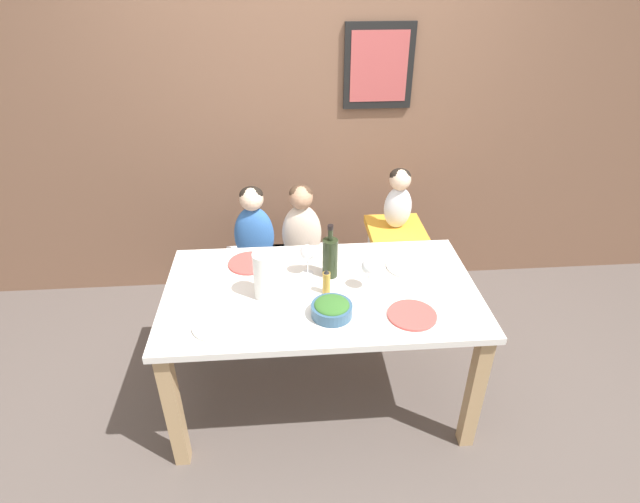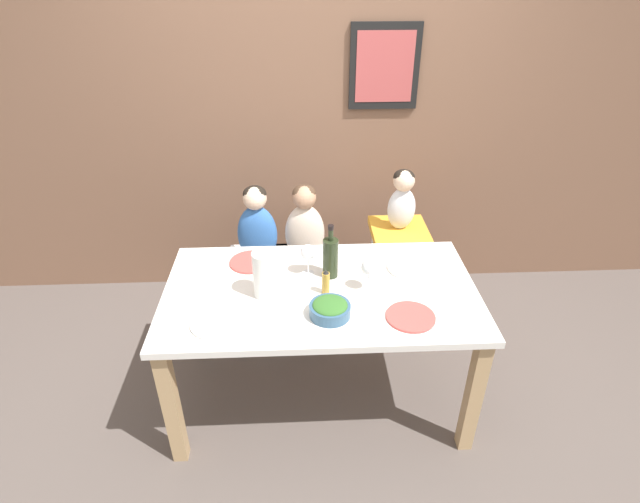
% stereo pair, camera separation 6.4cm
% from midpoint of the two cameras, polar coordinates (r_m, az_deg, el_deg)
% --- Properties ---
extents(ground_plane, '(14.00, 14.00, 0.00)m').
position_cam_midpoint_polar(ground_plane, '(2.99, -0.53, -15.98)').
color(ground_plane, '#564C47').
extents(wall_back, '(10.00, 0.09, 2.70)m').
position_cam_midpoint_polar(wall_back, '(3.35, -2.13, 16.67)').
color(wall_back, brown).
rests_on(wall_back, ground_plane).
extents(dining_table, '(1.56, 0.87, 0.74)m').
position_cam_midpoint_polar(dining_table, '(2.56, -0.60, -6.17)').
color(dining_table, white).
rests_on(dining_table, ground_plane).
extents(chair_far_left, '(0.41, 0.43, 0.48)m').
position_cam_midpoint_polar(chair_far_left, '(3.27, -7.76, -2.26)').
color(chair_far_left, silver).
rests_on(chair_far_left, ground_plane).
extents(chair_far_center, '(0.41, 0.43, 0.48)m').
position_cam_midpoint_polar(chair_far_center, '(3.27, -2.56, -2.06)').
color(chair_far_center, silver).
rests_on(chair_far_center, ground_plane).
extents(chair_right_highchair, '(0.35, 0.36, 0.69)m').
position_cam_midpoint_polar(chair_right_highchair, '(3.25, 7.92, 0.55)').
color(chair_right_highchair, silver).
rests_on(chair_right_highchair, ground_plane).
extents(person_child_left, '(0.25, 0.15, 0.52)m').
position_cam_midpoint_polar(person_child_left, '(3.10, -8.19, 2.93)').
color(person_child_left, '#3366B2').
rests_on(person_child_left, chair_far_left).
extents(person_child_center, '(0.25, 0.15, 0.52)m').
position_cam_midpoint_polar(person_child_center, '(3.09, -2.71, 3.16)').
color(person_child_center, beige).
rests_on(person_child_center, chair_far_center).
extents(person_baby_right, '(0.17, 0.13, 0.39)m').
position_cam_midpoint_polar(person_baby_right, '(3.09, 8.41, 6.39)').
color(person_baby_right, silver).
rests_on(person_baby_right, chair_right_highchair).
extents(wine_bottle, '(0.08, 0.08, 0.30)m').
position_cam_midpoint_polar(wine_bottle, '(2.53, 0.44, -0.59)').
color(wine_bottle, '#232D19').
rests_on(wine_bottle, dining_table).
extents(paper_towel_roll, '(0.12, 0.12, 0.24)m').
position_cam_midpoint_polar(paper_towel_roll, '(2.40, -7.00, -2.72)').
color(paper_towel_roll, white).
rests_on(paper_towel_roll, dining_table).
extents(wine_glass_near, '(0.08, 0.08, 0.17)m').
position_cam_midpoint_polar(wine_glass_near, '(2.44, 4.90, -1.81)').
color(wine_glass_near, white).
rests_on(wine_glass_near, dining_table).
extents(wine_glass_far, '(0.08, 0.08, 0.17)m').
position_cam_midpoint_polar(wine_glass_far, '(2.55, -2.16, -0.18)').
color(wine_glass_far, white).
rests_on(wine_glass_far, dining_table).
extents(salad_bowl_large, '(0.19, 0.19, 0.08)m').
position_cam_midpoint_polar(salad_bowl_large, '(2.31, 0.56, -6.52)').
color(salad_bowl_large, '#335675').
rests_on(salad_bowl_large, dining_table).
extents(dinner_plate_front_left, '(0.23, 0.23, 0.01)m').
position_cam_midpoint_polar(dinner_plate_front_left, '(2.32, -12.42, -8.24)').
color(dinner_plate_front_left, silver).
rests_on(dinner_plate_front_left, dining_table).
extents(dinner_plate_back_left, '(0.23, 0.23, 0.01)m').
position_cam_midpoint_polar(dinner_plate_back_left, '(2.71, -8.72, -1.33)').
color(dinner_plate_back_left, '#D14C47').
rests_on(dinner_plate_back_left, dining_table).
extents(dinner_plate_back_right, '(0.23, 0.23, 0.01)m').
position_cam_midpoint_polar(dinner_plate_back_right, '(2.69, 9.34, -1.71)').
color(dinner_plate_back_right, silver).
rests_on(dinner_plate_back_right, dining_table).
extents(dinner_plate_front_right, '(0.23, 0.23, 0.01)m').
position_cam_midpoint_polar(dinner_plate_front_right, '(2.35, 9.71, -7.18)').
color(dinner_plate_front_right, '#D14C47').
rests_on(dinner_plate_front_right, dining_table).
extents(condiment_bottle_hot_sauce, '(0.04, 0.04, 0.14)m').
position_cam_midpoint_polar(condiment_bottle_hot_sauce, '(2.43, -0.01, -3.50)').
color(condiment_bottle_hot_sauce, '#BC8E33').
rests_on(condiment_bottle_hot_sauce, dining_table).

